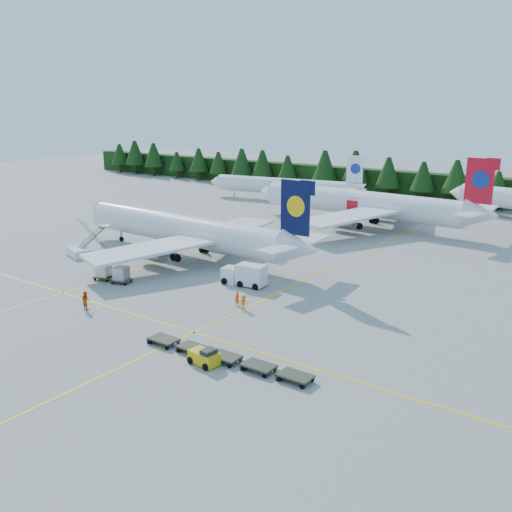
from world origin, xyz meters
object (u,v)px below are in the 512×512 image
Objects in this scene: airliner_navy at (178,229)px; airliner_red at (355,203)px; baggage_tug at (205,357)px; airstairs at (80,250)px; service_truck at (244,275)px.

airliner_red is (10.98, 33.68, 0.22)m from airliner_navy.
airliner_red is 60.77m from baggage_tug.
service_truck is (27.12, 2.67, 0.43)m from airstairs.
airliner_navy is 0.94× the size of airliner_red.
airliner_red is at bearing 80.12° from airstairs.
airliner_red reaches higher than baggage_tug.
airliner_red reaches higher than service_truck.
airstairs reaches higher than baggage_tug.
airliner_navy is at bearing 55.74° from airstairs.
service_truck reaches higher than baggage_tug.
airstairs is 40.79m from baggage_tug.
service_truck is at bearing -17.55° from airliner_navy.
service_truck is at bearing 124.22° from baggage_tug.
airstairs is (-21.94, -42.31, -3.04)m from airliner_red.
baggage_tug is (37.35, -16.38, -0.17)m from airstairs.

